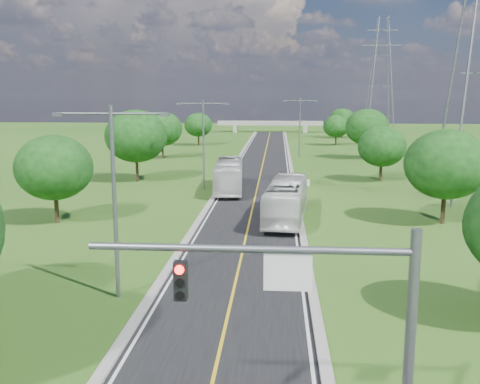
{
  "coord_description": "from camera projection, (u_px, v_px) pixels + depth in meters",
  "views": [
    {
      "loc": [
        2.3,
        -14.24,
        10.5
      ],
      "look_at": [
        -0.63,
        26.96,
        3.0
      ],
      "focal_mm": 40.0,
      "sensor_mm": 36.0,
      "label": 1
    }
  ],
  "objects": [
    {
      "name": "ground",
      "position": [
        261.0,
        171.0,
        74.9
      ],
      "size": [
        260.0,
        260.0,
        0.0
      ],
      "primitive_type": "plane",
      "color": "#2A5618",
      "rests_on": "ground"
    },
    {
      "name": "road",
      "position": [
        262.0,
        165.0,
        80.78
      ],
      "size": [
        8.0,
        150.0,
        0.06
      ],
      "primitive_type": "cube",
      "color": "black",
      "rests_on": "ground"
    },
    {
      "name": "curb_left",
      "position": [
        234.0,
        165.0,
        81.06
      ],
      "size": [
        0.5,
        150.0,
        0.22
      ],
      "primitive_type": "cube",
      "color": "gray",
      "rests_on": "ground"
    },
    {
      "name": "curb_right",
      "position": [
        291.0,
        165.0,
        80.47
      ],
      "size": [
        0.5,
        150.0,
        0.22
      ],
      "primitive_type": "cube",
      "color": "gray",
      "rests_on": "ground"
    },
    {
      "name": "signal_mast",
      "position": [
        329.0,
        313.0,
        13.89
      ],
      "size": [
        8.54,
        0.33,
        7.2
      ],
      "color": "slate",
      "rests_on": "ground"
    },
    {
      "name": "speed_limit_sign",
      "position": [
        307.0,
        187.0,
        52.64
      ],
      "size": [
        0.55,
        0.09,
        2.4
      ],
      "color": "slate",
      "rests_on": "ground"
    },
    {
      "name": "overpass",
      "position": [
        270.0,
        124.0,
        152.98
      ],
      "size": [
        30.0,
        3.0,
        3.2
      ],
      "color": "gray",
      "rests_on": "ground"
    },
    {
      "name": "streetlight_near_left",
      "position": [
        114.0,
        186.0,
        27.14
      ],
      "size": [
        5.9,
        0.25,
        10.0
      ],
      "color": "slate",
      "rests_on": "ground"
    },
    {
      "name": "streetlight_mid_left",
      "position": [
        203.0,
        137.0,
        59.53
      ],
      "size": [
        5.9,
        0.25,
        10.0
      ],
      "color": "slate",
      "rests_on": "ground"
    },
    {
      "name": "streetlight_far_right",
      "position": [
        300.0,
        122.0,
        91.08
      ],
      "size": [
        5.9,
        0.25,
        10.0
      ],
      "color": "slate",
      "rests_on": "ground"
    },
    {
      "name": "power_tower_far",
      "position": [
        380.0,
        80.0,
        124.56
      ],
      "size": [
        9.0,
        6.4,
        28.0
      ],
      "color": "slate",
      "rests_on": "ground"
    },
    {
      "name": "tree_lb",
      "position": [
        54.0,
        168.0,
        43.78
      ],
      "size": [
        6.3,
        6.3,
        7.33
      ],
      "color": "black",
      "rests_on": "ground"
    },
    {
      "name": "tree_lc",
      "position": [
        136.0,
        136.0,
        65.13
      ],
      "size": [
        7.56,
        7.56,
        8.79
      ],
      "color": "black",
      "rests_on": "ground"
    },
    {
      "name": "tree_ld",
      "position": [
        162.0,
        129.0,
        88.94
      ],
      "size": [
        6.72,
        6.72,
        7.82
      ],
      "color": "black",
      "rests_on": "ground"
    },
    {
      "name": "tree_le",
      "position": [
        198.0,
        125.0,
        112.43
      ],
      "size": [
        5.88,
        5.88,
        6.84
      ],
      "color": "black",
      "rests_on": "ground"
    },
    {
      "name": "tree_rb",
      "position": [
        446.0,
        164.0,
        43.45
      ],
      "size": [
        6.72,
        6.72,
        7.82
      ],
      "color": "black",
      "rests_on": "ground"
    },
    {
      "name": "tree_rc",
      "position": [
        382.0,
        146.0,
        65.22
      ],
      "size": [
        5.88,
        5.88,
        6.84
      ],
      "color": "black",
      "rests_on": "ground"
    },
    {
      "name": "tree_rd",
      "position": [
        367.0,
        127.0,
        88.47
      ],
      "size": [
        7.14,
        7.14,
        8.3
      ],
      "color": "black",
      "rests_on": "ground"
    },
    {
      "name": "tree_re",
      "position": [
        336.0,
        126.0,
        112.42
      ],
      "size": [
        5.46,
        5.46,
        6.35
      ],
      "color": "black",
      "rests_on": "ground"
    },
    {
      "name": "tree_rf",
      "position": [
        342.0,
        119.0,
        131.7
      ],
      "size": [
        6.3,
        6.3,
        7.33
      ],
      "color": "black",
      "rests_on": "ground"
    },
    {
      "name": "bus_outbound",
      "position": [
        286.0,
        200.0,
        45.15
      ],
      "size": [
        4.07,
        12.56,
        3.44
      ],
      "primitive_type": "imported",
      "rotation": [
        0.0,
        0.0,
        3.04
      ],
      "color": "silver",
      "rests_on": "road"
    },
    {
      "name": "bus_inbound",
      "position": [
        229.0,
        175.0,
        58.98
      ],
      "size": [
        3.64,
        12.44,
        3.42
      ],
      "primitive_type": "imported",
      "rotation": [
        0.0,
        0.0,
        0.06
      ],
      "color": "silver",
      "rests_on": "road"
    }
  ]
}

